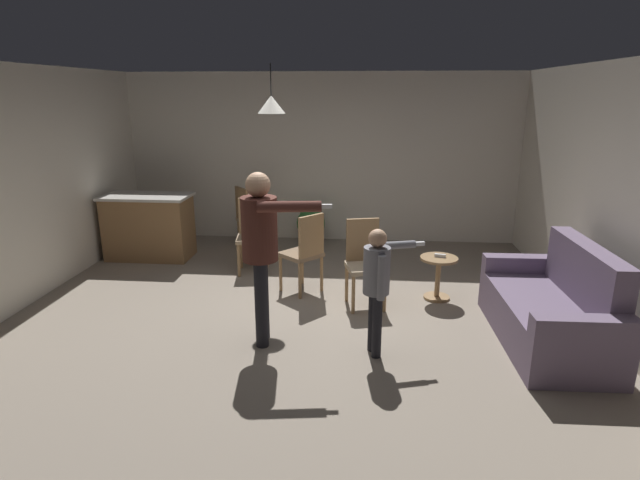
# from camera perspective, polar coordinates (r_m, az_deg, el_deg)

# --- Properties ---
(ground) EXTENTS (7.68, 7.68, 0.00)m
(ground) POSITION_cam_1_polar(r_m,az_deg,el_deg) (5.70, -2.64, -8.59)
(ground) COLOR gray
(wall_back) EXTENTS (6.40, 0.10, 2.70)m
(wall_back) POSITION_cam_1_polar(r_m,az_deg,el_deg) (8.42, 0.17, 9.13)
(wall_back) COLOR silver
(wall_back) RESTS_ON ground
(wall_left) EXTENTS (0.10, 6.40, 2.70)m
(wall_left) POSITION_cam_1_polar(r_m,az_deg,el_deg) (6.53, -31.98, 4.61)
(wall_left) COLOR silver
(wall_left) RESTS_ON ground
(wall_right) EXTENTS (0.10, 6.40, 2.70)m
(wall_right) POSITION_cam_1_polar(r_m,az_deg,el_deg) (5.79, 30.47, 3.64)
(wall_right) COLOR silver
(wall_right) RESTS_ON ground
(couch_floral) EXTENTS (0.89, 1.82, 1.00)m
(couch_floral) POSITION_cam_1_polar(r_m,az_deg,el_deg) (5.52, 24.49, -7.19)
(couch_floral) COLOR slate
(couch_floral) RESTS_ON ground
(kitchen_counter) EXTENTS (1.26, 0.66, 0.95)m
(kitchen_counter) POSITION_cam_1_polar(r_m,az_deg,el_deg) (7.95, -18.57, 1.45)
(kitchen_counter) COLOR olive
(kitchen_counter) RESTS_ON ground
(side_table_by_couch) EXTENTS (0.44, 0.44, 0.52)m
(side_table_by_couch) POSITION_cam_1_polar(r_m,az_deg,el_deg) (6.22, 13.06, -3.58)
(side_table_by_couch) COLOR #99754C
(side_table_by_couch) RESTS_ON ground
(person_adult) EXTENTS (0.86, 0.49, 1.69)m
(person_adult) POSITION_cam_1_polar(r_m,az_deg,el_deg) (4.81, -6.58, -0.02)
(person_adult) COLOR black
(person_adult) RESTS_ON ground
(person_child) EXTENTS (0.57, 0.47, 1.22)m
(person_child) POSITION_cam_1_polar(r_m,az_deg,el_deg) (4.68, 6.45, -4.27)
(person_child) COLOR black
(person_child) RESTS_ON ground
(dining_chair_by_counter) EXTENTS (0.51, 0.51, 1.00)m
(dining_chair_by_counter) POSITION_cam_1_polar(r_m,az_deg,el_deg) (5.85, 4.98, -2.19)
(dining_chair_by_counter) COLOR #99754C
(dining_chair_by_counter) RESTS_ON ground
(dining_chair_near_wall) EXTENTS (0.59, 0.59, 1.00)m
(dining_chair_near_wall) POSITION_cam_1_polar(r_m,az_deg,el_deg) (6.18, -1.70, -1.14)
(dining_chair_near_wall) COLOR #99754C
(dining_chair_near_wall) RESTS_ON ground
(dining_chair_centre_back) EXTENTS (0.48, 0.48, 1.00)m
(dining_chair_centre_back) POSITION_cam_1_polar(r_m,az_deg,el_deg) (7.02, -7.54, 0.87)
(dining_chair_centre_back) COLOR #99754C
(dining_chair_centre_back) RESTS_ON ground
(dining_chair_spare) EXTENTS (0.59, 0.59, 1.00)m
(dining_chair_spare) POSITION_cam_1_polar(r_m,az_deg,el_deg) (7.96, -7.91, 2.67)
(dining_chair_spare) COLOR #99754C
(dining_chair_spare) RESTS_ON ground
(potted_plant_corner) EXTENTS (0.45, 0.45, 0.70)m
(potted_plant_corner) POSITION_cam_1_polar(r_m,az_deg,el_deg) (8.17, -1.04, 2.01)
(potted_plant_corner) COLOR #4C4742
(potted_plant_corner) RESTS_ON ground
(spare_remote_on_table) EXTENTS (0.13, 0.07, 0.04)m
(spare_remote_on_table) POSITION_cam_1_polar(r_m,az_deg,el_deg) (6.16, 13.29, -1.70)
(spare_remote_on_table) COLOR white
(spare_remote_on_table) RESTS_ON side_table_by_couch
(ceiling_light_pendant) EXTENTS (0.32, 0.32, 0.55)m
(ceiling_light_pendant) POSITION_cam_1_polar(r_m,az_deg,el_deg) (6.07, -5.46, 14.85)
(ceiling_light_pendant) COLOR silver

